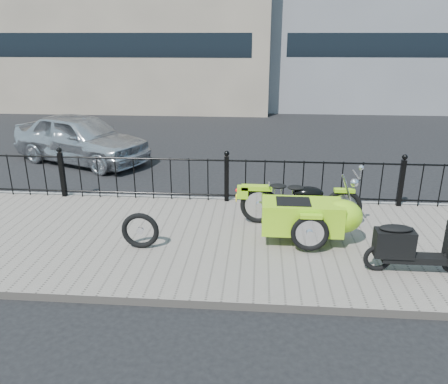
# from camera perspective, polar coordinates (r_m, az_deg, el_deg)

# --- Properties ---
(ground) EXTENTS (120.00, 120.00, 0.00)m
(ground) POSITION_cam_1_polar(r_m,az_deg,el_deg) (8.00, -0.36, -5.23)
(ground) COLOR black
(ground) RESTS_ON ground
(sidewalk) EXTENTS (30.00, 3.80, 0.12)m
(sidewalk) POSITION_cam_1_polar(r_m,az_deg,el_deg) (7.53, -0.69, -6.42)
(sidewalk) COLOR gray
(sidewalk) RESTS_ON ground
(curb) EXTENTS (30.00, 0.10, 0.12)m
(curb) POSITION_cam_1_polar(r_m,az_deg,el_deg) (9.30, 0.41, -1.16)
(curb) COLOR gray
(curb) RESTS_ON ground
(iron_fence) EXTENTS (14.11, 0.11, 1.08)m
(iron_fence) POSITION_cam_1_polar(r_m,az_deg,el_deg) (8.99, 0.35, 1.66)
(iron_fence) COLOR black
(iron_fence) RESTS_ON sidewalk
(motorcycle_sidecar) EXTENTS (2.28, 1.48, 0.98)m
(motorcycle_sidecar) POSITION_cam_1_polar(r_m,az_deg,el_deg) (7.42, 11.39, -2.70)
(motorcycle_sidecar) COLOR black
(motorcycle_sidecar) RESTS_ON sidewalk
(scooter) EXTENTS (1.52, 0.44, 1.03)m
(scooter) POSITION_cam_1_polar(r_m,az_deg,el_deg) (6.86, 23.24, -6.62)
(scooter) COLOR black
(scooter) RESTS_ON sidewalk
(spare_tire) EXTENTS (0.61, 0.10, 0.61)m
(spare_tire) POSITION_cam_1_polar(r_m,az_deg,el_deg) (7.16, -10.88, -4.98)
(spare_tire) COLOR black
(spare_tire) RESTS_ON sidewalk
(sedan_car) EXTENTS (4.36, 3.10, 1.38)m
(sedan_car) POSITION_cam_1_polar(r_m,az_deg,el_deg) (12.88, -18.22, 6.70)
(sedan_car) COLOR silver
(sedan_car) RESTS_ON ground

